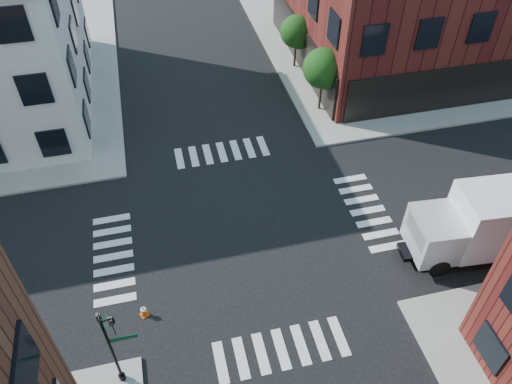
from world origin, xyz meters
name	(u,v)px	position (x,y,z in m)	size (l,w,h in m)	color
ground	(246,233)	(0.00, 0.00, 0.00)	(120.00, 120.00, 0.00)	black
sidewalk_ne	(422,21)	(21.00, 21.00, 0.07)	(30.00, 30.00, 0.15)	gray
tree_near	(324,70)	(7.56, 9.98, 3.16)	(2.69, 2.69, 4.49)	black
tree_far	(297,33)	(7.56, 15.98, 2.87)	(2.43, 2.43, 4.07)	black
signal_pole	(112,342)	(-6.72, -6.68, 2.86)	(1.29, 1.24, 4.60)	black
box_truck	(501,221)	(12.06, -4.00, 2.06)	(8.94, 3.36, 3.97)	silver
traffic_cone	(144,311)	(-5.70, -3.84, 0.32)	(0.48, 0.48, 0.67)	#E5520A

